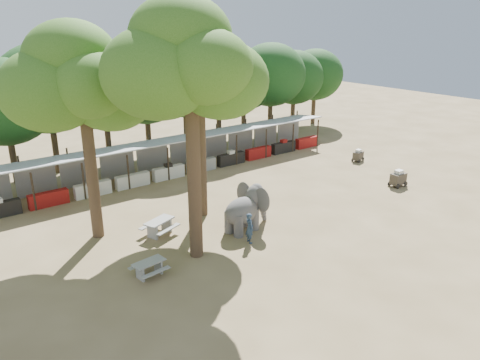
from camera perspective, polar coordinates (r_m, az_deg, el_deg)
ground at (r=25.38m, az=8.78°, el=-6.78°), size 100.00×100.00×0.00m
vendor_stalls at (r=35.21m, az=-7.53°, el=2.85°), size 28.00×2.99×2.80m
yard_tree_left at (r=24.10m, az=-19.23°, el=11.44°), size 7.10×6.90×11.02m
yard_tree_center at (r=20.72m, az=-6.71°, el=14.04°), size 7.10×6.90×12.04m
yard_tree_back at (r=25.74m, az=-5.54°, el=13.60°), size 7.10×6.90×11.36m
backdrop_trees at (r=38.75m, az=-11.75°, el=10.69°), size 46.46×5.95×8.33m
elephant at (r=25.44m, az=0.82°, el=-3.46°), size 3.25×2.44×2.44m
handler at (r=24.09m, az=1.16°, el=-5.87°), size 0.52×0.66×1.63m
picnic_table_near at (r=21.69m, az=-11.02°, el=-10.32°), size 1.58×1.45×0.72m
picnic_table_far at (r=25.39m, az=-9.79°, el=-5.45°), size 2.10×2.00×0.84m
cart_front at (r=33.86m, az=18.73°, el=0.20°), size 1.20×0.80×1.16m
cart_back at (r=38.90m, az=14.20°, el=2.93°), size 1.13×0.87×0.98m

